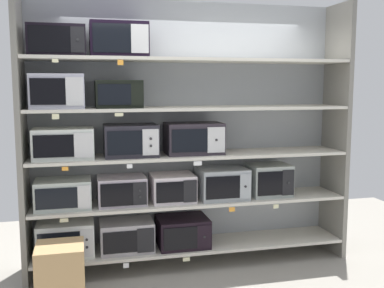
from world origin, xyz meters
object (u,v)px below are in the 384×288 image
at_px(microwave_0, 66,238).
at_px(microwave_2, 183,231).
at_px(microwave_6, 222,183).
at_px(microwave_3, 63,194).
at_px(microwave_7, 269,180).
at_px(microwave_10, 194,138).
at_px(microwave_9, 131,140).
at_px(shipping_carton, 61,274).
at_px(microwave_5, 172,188).
at_px(microwave_13, 57,41).
at_px(microwave_1, 126,235).
at_px(microwave_8, 63,143).
at_px(microwave_12, 118,94).
at_px(microwave_11, 58,91).
at_px(microwave_4, 122,190).
at_px(microwave_14, 119,40).

bearing_deg(microwave_0, microwave_2, -0.00).
relative_size(microwave_0, microwave_6, 1.08).
relative_size(microwave_3, microwave_6, 1.05).
distance_m(microwave_7, microwave_10, 0.94).
xyz_separation_m(microwave_0, microwave_7, (2.10, -0.00, 0.47)).
bearing_deg(microwave_9, microwave_10, 0.01).
distance_m(microwave_0, microwave_9, 1.14).
bearing_deg(shipping_carton, microwave_5, 28.24).
bearing_deg(microwave_13, microwave_1, 0.05).
bearing_deg(microwave_8, microwave_7, -0.00).
distance_m(microwave_1, microwave_13, 1.98).
distance_m(microwave_1, microwave_12, 1.41).
bearing_deg(microwave_10, microwave_8, 180.00).
distance_m(microwave_10, shipping_carton, 1.78).
bearing_deg(microwave_2, microwave_9, 179.98).
relative_size(microwave_11, shipping_carton, 0.95).
bearing_deg(microwave_9, microwave_0, -180.00).
relative_size(microwave_0, microwave_9, 1.04).
bearing_deg(microwave_12, microwave_13, -179.96).
xyz_separation_m(microwave_10, microwave_12, (-0.74, -0.00, 0.45)).
relative_size(microwave_2, microwave_7, 1.21).
distance_m(microwave_3, microwave_8, 0.48).
relative_size(microwave_0, microwave_2, 1.04).
relative_size(microwave_10, microwave_13, 1.11).
height_order(microwave_3, microwave_9, microwave_9).
relative_size(microwave_5, microwave_7, 1.01).
bearing_deg(microwave_11, microwave_8, 0.16).
bearing_deg(microwave_2, microwave_0, 180.00).
height_order(microwave_4, microwave_9, microwave_9).
relative_size(microwave_8, microwave_10, 0.99).
xyz_separation_m(microwave_10, microwave_11, (-1.30, -0.00, 0.48)).
xyz_separation_m(microwave_4, microwave_9, (0.10, 0.00, 0.49)).
bearing_deg(microwave_1, microwave_7, -0.01).
distance_m(microwave_5, microwave_12, 1.08).
xyz_separation_m(microwave_8, shipping_carton, (-0.04, -0.58, -1.04)).
relative_size(microwave_5, microwave_11, 0.88).
bearing_deg(microwave_8, microwave_6, -0.00).
relative_size(microwave_1, microwave_7, 1.23).
xyz_separation_m(microwave_4, microwave_13, (-0.56, -0.00, 1.43)).
xyz_separation_m(microwave_5, microwave_9, (-0.41, 0.00, 0.49)).
bearing_deg(microwave_11, microwave_2, -0.01).
bearing_deg(microwave_8, microwave_14, -0.04).
distance_m(microwave_1, microwave_9, 0.96).
height_order(microwave_4, microwave_10, microwave_10).
relative_size(microwave_10, microwave_11, 1.17).
relative_size(microwave_1, microwave_2, 1.02).
distance_m(microwave_2, microwave_5, 0.48).
distance_m(microwave_6, microwave_12, 1.39).
height_order(microwave_8, microwave_13, microwave_13).
bearing_deg(microwave_2, microwave_14, -179.99).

